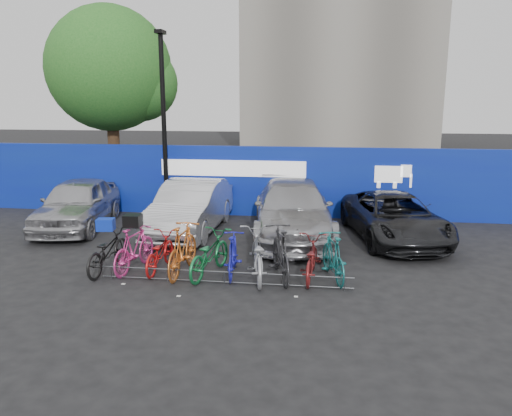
% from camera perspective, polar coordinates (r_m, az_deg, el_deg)
% --- Properties ---
extents(ground, '(100.00, 100.00, 0.00)m').
position_cam_1_polar(ground, '(11.64, -3.05, -7.63)').
color(ground, black).
rests_on(ground, ground).
extents(hoarding, '(22.00, 0.18, 2.40)m').
position_cam_1_polar(hoarding, '(17.09, 0.71, 3.06)').
color(hoarding, '#0A1A95').
rests_on(hoarding, ground).
extents(tree, '(5.40, 5.20, 7.80)m').
position_cam_1_polar(tree, '(22.62, -15.80, 14.73)').
color(tree, '#382314').
rests_on(tree, ground).
extents(lamppost, '(0.25, 0.50, 6.11)m').
position_cam_1_polar(lamppost, '(16.99, -10.49, 9.82)').
color(lamppost, black).
rests_on(lamppost, ground).
extents(bike_rack, '(5.60, 0.03, 0.30)m').
position_cam_1_polar(bike_rack, '(11.03, -3.65, -7.89)').
color(bike_rack, '#595B60').
rests_on(bike_rack, ground).
extents(car_0, '(2.47, 4.75, 1.54)m').
position_cam_1_polar(car_0, '(16.57, -19.75, 0.50)').
color(car_0, '#A9A9AD').
rests_on(car_0, ground).
extents(car_1, '(1.75, 4.74, 1.55)m').
position_cam_1_polar(car_1, '(15.17, -7.48, 0.10)').
color(car_1, silver).
rests_on(car_1, ground).
extents(car_2, '(2.80, 5.67, 1.58)m').
position_cam_1_polar(car_2, '(14.66, 4.22, -0.19)').
color(car_2, '#A1A2A6').
rests_on(car_2, ground).
extents(car_3, '(3.07, 5.09, 1.32)m').
position_cam_1_polar(car_3, '(14.78, 15.51, -1.03)').
color(car_3, black).
rests_on(car_3, ground).
extents(bike_0, '(0.79, 1.93, 1.00)m').
position_cam_1_polar(bike_0, '(12.21, -16.62, -4.71)').
color(bike_0, black).
rests_on(bike_0, ground).
extents(bike_1, '(0.79, 1.84, 1.07)m').
position_cam_1_polar(bike_1, '(12.09, -13.73, -4.53)').
color(bike_1, '#D8358B').
rests_on(bike_1, ground).
extents(bike_2, '(0.66, 1.72, 0.89)m').
position_cam_1_polar(bike_2, '(11.98, -10.97, -4.99)').
color(bike_2, red).
rests_on(bike_2, ground).
extents(bike_3, '(0.65, 2.01, 1.19)m').
position_cam_1_polar(bike_3, '(11.62, -8.38, -4.68)').
color(bike_3, '#CD6523').
rests_on(bike_3, ground).
extents(bike_4, '(1.08, 2.02, 1.01)m').
position_cam_1_polar(bike_4, '(11.49, -5.39, -5.27)').
color(bike_4, '#146D36').
rests_on(bike_4, ground).
extents(bike_5, '(0.62, 1.69, 1.00)m').
position_cam_1_polar(bike_5, '(11.44, -2.68, -5.35)').
color(bike_5, '#1D1FB2').
rests_on(bike_5, ground).
extents(bike_6, '(1.11, 2.18, 1.09)m').
position_cam_1_polar(bike_6, '(11.25, 0.10, -5.37)').
color(bike_6, '#9FA1A5').
rests_on(bike_6, ground).
extents(bike_7, '(1.06, 2.09, 1.21)m').
position_cam_1_polar(bike_7, '(11.24, 2.83, -5.09)').
color(bike_7, '#2A2A2D').
rests_on(bike_7, ground).
extents(bike_8, '(0.73, 1.82, 0.94)m').
position_cam_1_polar(bike_8, '(11.29, 6.27, -5.80)').
color(bike_8, maroon).
rests_on(bike_8, ground).
extents(bike_9, '(0.93, 1.83, 1.06)m').
position_cam_1_polar(bike_9, '(11.30, 8.81, -5.54)').
color(bike_9, '#176B6C').
rests_on(bike_9, ground).
extents(cargo_crate, '(0.42, 0.35, 0.27)m').
position_cam_1_polar(cargo_crate, '(12.05, -16.81, -1.82)').
color(cargo_crate, '#0C28AA').
rests_on(cargo_crate, bike_0).
extents(cargo_topcase, '(0.39, 0.35, 0.28)m').
position_cam_1_polar(cargo_topcase, '(11.91, -13.90, -1.42)').
color(cargo_topcase, black).
rests_on(cargo_topcase, bike_1).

